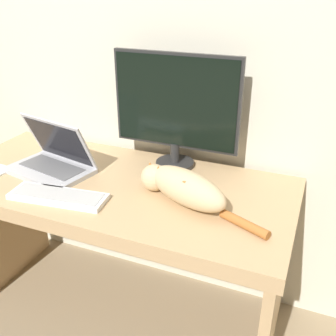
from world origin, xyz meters
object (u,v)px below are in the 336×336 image
(monitor, at_px, (176,108))
(laptop, at_px, (53,161))
(external_keyboard, at_px, (58,196))
(cat, at_px, (183,186))

(monitor, relative_size, laptop, 1.40)
(external_keyboard, relative_size, cat, 0.73)
(monitor, relative_size, external_keyboard, 1.42)
(laptop, relative_size, cat, 0.74)
(monitor, height_order, external_keyboard, monitor)
(monitor, relative_size, cat, 1.04)
(external_keyboard, bearing_deg, monitor, 48.95)
(monitor, bearing_deg, cat, -63.35)
(monitor, xyz_separation_m, external_keyboard, (-0.30, -0.44, -0.25))
(laptop, bearing_deg, cat, 9.05)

